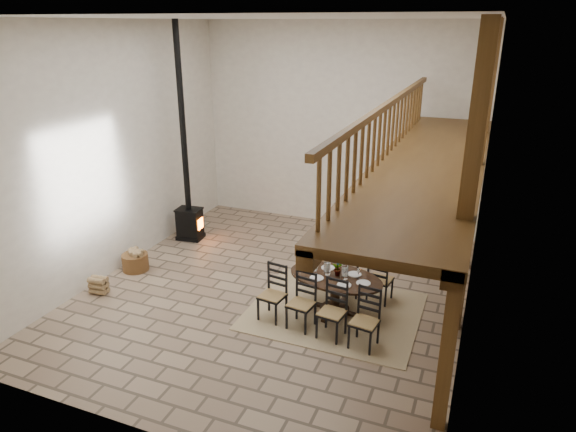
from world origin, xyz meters
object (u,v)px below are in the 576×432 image
at_px(log_basket, 135,261).
at_px(log_stack, 99,285).
at_px(dining_table, 333,295).
at_px(wood_stove, 188,193).

bearing_deg(log_basket, log_stack, -91.15).
relative_size(log_basket, log_stack, 1.54).
relative_size(dining_table, log_stack, 6.10).
relative_size(dining_table, wood_stove, 0.43).
xyz_separation_m(wood_stove, log_basket, (-0.18, -1.89, -0.95)).
height_order(wood_stove, log_basket, wood_stove).
bearing_deg(wood_stove, log_stack, -100.00).
height_order(log_basket, log_stack, log_basket).
height_order(dining_table, log_basket, dining_table).
distance_m(wood_stove, log_basket, 2.12).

